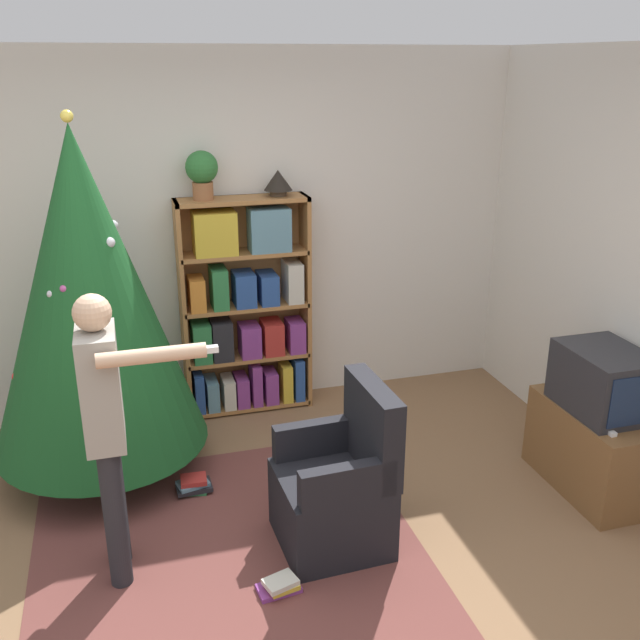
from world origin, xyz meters
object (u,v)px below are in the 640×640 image
Objects in this scene: bookshelf at (245,311)px; television at (604,381)px; christmas_tree at (88,294)px; armchair at (339,490)px; standing_person at (107,418)px; table_lamp at (278,181)px; potted_plant at (202,171)px.

bookshelf is 2.88× the size of television.
bookshelf reaches higher than television.
christmas_tree is (-1.04, -0.62, 0.42)m from bookshelf.
armchair is at bearing -42.13° from christmas_tree.
standing_person reaches higher than armchair.
bookshelf is 1.06× the size of standing_person.
television is at bearing -19.83° from christmas_tree.
christmas_tree is at bearing -176.15° from standing_person.
table_lamp reaches higher than television.
christmas_tree is 1.08m from standing_person.
table_lamp is (0.09, 1.73, 1.38)m from armchair.
armchair is 4.60× the size of table_lamp.
potted_plant is (-0.25, 0.01, 1.01)m from bookshelf.
television is 0.61× the size of armchair.
christmas_tree is at bearing -154.47° from table_lamp.
christmas_tree reaches higher than table_lamp.
television is 2.88m from potted_plant.
christmas_tree is 1.17m from potted_plant.
potted_plant reaches higher than bookshelf.
armchair is (1.22, -1.10, -0.87)m from christmas_tree.
standing_person is at bearing -120.59° from bookshelf.
christmas_tree is 6.84× the size of potted_plant.
bookshelf reaches higher than armchair.
armchair is 0.61× the size of standing_person.
standing_person is 2.02m from potted_plant.
potted_plant reaches higher than table_lamp.
christmas_tree is at bearing 160.17° from television.
table_lamp reaches higher than armchair.
table_lamp is at bearing 133.29° from television.
table_lamp is at bearing 25.53° from christmas_tree.
potted_plant reaches higher than television.
television is at bearing 89.96° from standing_person.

